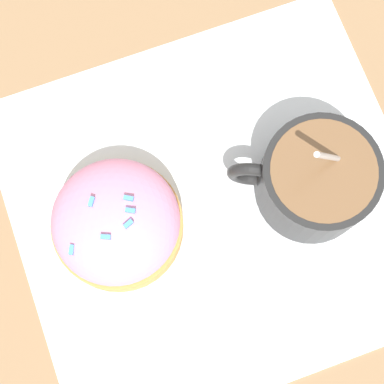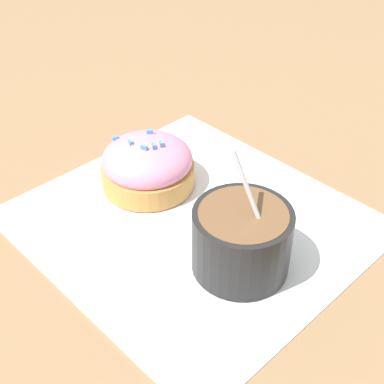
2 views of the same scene
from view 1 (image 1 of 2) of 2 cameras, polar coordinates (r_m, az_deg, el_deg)
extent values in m
plane|color=#93704C|center=(0.50, 2.06, -1.28)|extent=(3.00, 3.00, 0.00)
cube|color=white|center=(0.50, 2.07, -1.24)|extent=(0.34, 0.32, 0.00)
cylinder|color=black|center=(0.48, 10.98, 0.99)|extent=(0.09, 0.09, 0.06)
cylinder|color=brown|center=(0.46, 11.56, 1.74)|extent=(0.08, 0.08, 0.01)
torus|color=black|center=(0.47, 5.35, 1.57)|extent=(0.04, 0.02, 0.04)
ellipsoid|color=silver|center=(0.50, 8.19, -0.76)|extent=(0.03, 0.02, 0.01)
cylinder|color=silver|center=(0.45, 12.86, 2.53)|extent=(0.06, 0.02, 0.10)
cylinder|color=#D19347|center=(0.49, -6.59, -2.84)|extent=(0.10, 0.10, 0.02)
ellipsoid|color=pink|center=(0.47, -6.85, -2.41)|extent=(0.09, 0.09, 0.04)
cube|color=#4C99EA|center=(0.45, -5.59, -1.27)|extent=(0.01, 0.01, 0.00)
cube|color=#4C99EA|center=(0.45, -8.94, -0.87)|extent=(0.01, 0.01, 0.00)
cube|color=#4C99EA|center=(0.45, -10.66, -5.09)|extent=(0.01, 0.01, 0.00)
cube|color=#4C99EA|center=(0.44, -5.68, -2.86)|extent=(0.01, 0.01, 0.00)
cube|color=#4C99EA|center=(0.45, -5.66, -0.57)|extent=(0.01, 0.01, 0.00)
cube|color=#4C99EA|center=(0.44, -7.69, -3.99)|extent=(0.01, 0.00, 0.00)
camera|label=2|loc=(0.41, 71.04, -13.09)|focal=50.00mm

